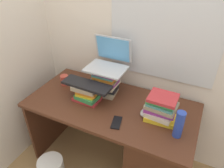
# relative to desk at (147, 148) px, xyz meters

# --- Properties ---
(ground_plane) EXTENTS (6.00, 6.00, 0.00)m
(ground_plane) POSITION_rel_desk_xyz_m (-0.36, 0.03, -0.40)
(ground_plane) COLOR #9E7A4C
(wall_back) EXTENTS (6.00, 0.06, 2.60)m
(wall_back) POSITION_rel_desk_xyz_m (-0.36, 0.42, 0.90)
(wall_back) COLOR silver
(wall_back) RESTS_ON ground
(wall_left) EXTENTS (0.05, 6.00, 2.60)m
(wall_left) POSITION_rel_desk_xyz_m (-1.28, 0.03, 0.90)
(wall_left) COLOR beige
(wall_left) RESTS_ON ground
(desk) EXTENTS (1.43, 0.69, 0.74)m
(desk) POSITION_rel_desk_xyz_m (0.00, 0.00, 0.00)
(desk) COLOR #4C2819
(desk) RESTS_ON ground
(book_stack_tall) EXTENTS (0.24, 0.20, 0.24)m
(book_stack_tall) POSITION_rel_desk_xyz_m (-0.48, 0.16, 0.45)
(book_stack_tall) COLOR gray
(book_stack_tall) RESTS_ON desk
(book_stack_keyboard_riser) EXTENTS (0.23, 0.17, 0.15)m
(book_stack_keyboard_riser) POSITION_rel_desk_xyz_m (-0.57, -0.02, 0.41)
(book_stack_keyboard_riser) COLOR #B22D33
(book_stack_keyboard_riser) RESTS_ON desk
(book_stack_side) EXTENTS (0.24, 0.20, 0.22)m
(book_stack_side) POSITION_rel_desk_xyz_m (0.06, 0.02, 0.45)
(book_stack_side) COLOR yellow
(book_stack_side) RESTS_ON desk
(laptop) EXTENTS (0.34, 0.29, 0.25)m
(laptop) POSITION_rel_desk_xyz_m (-0.48, 0.22, 0.63)
(laptop) COLOR #B7BABF
(laptop) RESTS_ON book_stack_tall
(keyboard) EXTENTS (0.42, 0.15, 0.02)m
(keyboard) POSITION_rel_desk_xyz_m (-0.56, -0.02, 0.50)
(keyboard) COLOR black
(keyboard) RESTS_ON book_stack_keyboard_riser
(computer_mouse) EXTENTS (0.06, 0.10, 0.04)m
(computer_mouse) POSITION_rel_desk_xyz_m (-0.07, 0.03, 0.35)
(computer_mouse) COLOR #A5A8AD
(computer_mouse) RESTS_ON desk
(mug) EXTENTS (0.11, 0.08, 0.10)m
(mug) POSITION_rel_desk_xyz_m (-0.89, 0.11, 0.38)
(mug) COLOR #B23F33
(mug) RESTS_ON desk
(water_bottle) EXTENTS (0.06, 0.06, 0.21)m
(water_bottle) POSITION_rel_desk_xyz_m (0.21, -0.09, 0.44)
(water_bottle) COLOR #263FA5
(water_bottle) RESTS_ON desk
(cell_phone) EXTENTS (0.09, 0.15, 0.01)m
(cell_phone) POSITION_rel_desk_xyz_m (-0.22, -0.16, 0.34)
(cell_phone) COLOR black
(cell_phone) RESTS_ON desk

